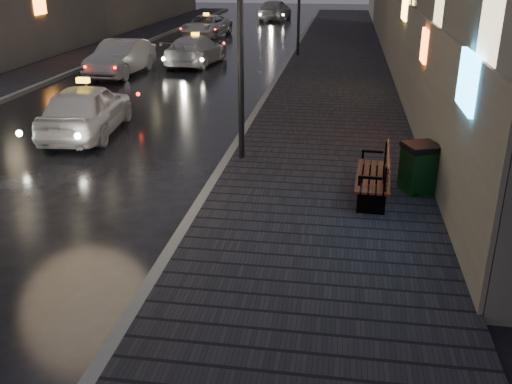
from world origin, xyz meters
TOP-DOWN VIEW (x-y plane):
  - ground at (0.00, 0.00)m, footprint 120.00×120.00m
  - sidewalk at (3.90, 21.00)m, footprint 4.60×58.00m
  - curb at (1.50, 21.00)m, footprint 0.20×58.00m
  - sidewalk_far at (-8.70, 21.00)m, footprint 2.40×58.00m
  - curb_far at (-7.40, 21.00)m, footprint 0.20×58.00m
  - lamp_near at (1.85, 6.00)m, footprint 0.36×0.36m
  - bench at (4.93, 3.92)m, footprint 0.76×1.93m
  - trash_bin at (5.80, 4.42)m, footprint 0.86×0.86m
  - taxi_near at (-2.84, 7.78)m, footprint 2.19×4.43m
  - car_left_mid at (-5.19, 16.45)m, footprint 1.72×4.43m
  - taxi_mid at (-2.68, 19.40)m, footprint 2.36×4.74m
  - taxi_far at (-4.65, 29.86)m, footprint 2.76×4.93m
  - car_far at (-1.60, 41.00)m, footprint 2.52×4.94m

SIDE VIEW (x-z plane):
  - ground at x=0.00m, z-range 0.00..0.00m
  - sidewalk at x=3.90m, z-range 0.00..0.15m
  - curb at x=1.50m, z-range 0.00..0.15m
  - sidewalk_far at x=-8.70m, z-range 0.00..0.15m
  - curb_far at x=-7.40m, z-range 0.00..0.15m
  - bench at x=4.93m, z-range 0.15..1.12m
  - taxi_far at x=-4.65m, z-range 0.00..1.30m
  - taxi_mid at x=-2.68m, z-range 0.00..1.32m
  - trash_bin at x=5.80m, z-range 0.16..1.17m
  - car_left_mid at x=-5.19m, z-range 0.00..1.44m
  - taxi_near at x=-2.84m, z-range 0.00..1.45m
  - car_far at x=-1.60m, z-range 0.00..1.61m
  - lamp_near at x=1.85m, z-range 0.85..6.13m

